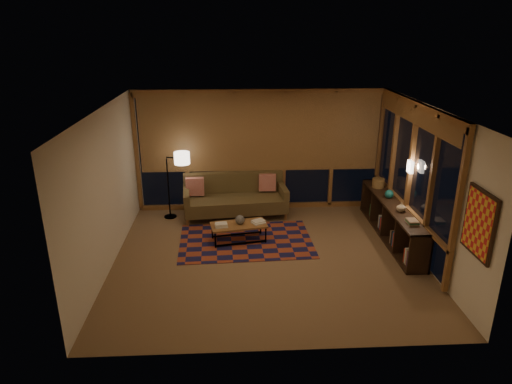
{
  "coord_description": "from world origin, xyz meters",
  "views": [
    {
      "loc": [
        -0.6,
        -7.32,
        3.98
      ],
      "look_at": [
        -0.19,
        0.5,
        1.1
      ],
      "focal_mm": 32.0,
      "sensor_mm": 36.0,
      "label": 1
    }
  ],
  "objects_px": {
    "bookshelf": "(391,221)",
    "sofa": "(235,197)",
    "coffee_table": "(239,232)",
    "floor_lamp": "(168,185)"
  },
  "relations": [
    {
      "from": "floor_lamp",
      "to": "bookshelf",
      "type": "bearing_deg",
      "value": -1.79
    },
    {
      "from": "sofa",
      "to": "floor_lamp",
      "type": "distance_m",
      "value": 1.46
    },
    {
      "from": "coffee_table",
      "to": "floor_lamp",
      "type": "relative_size",
      "value": 0.71
    },
    {
      "from": "coffee_table",
      "to": "floor_lamp",
      "type": "xyz_separation_m",
      "value": [
        -1.49,
        1.26,
        0.57
      ]
    },
    {
      "from": "sofa",
      "to": "coffee_table",
      "type": "distance_m",
      "value": 1.26
    },
    {
      "from": "coffee_table",
      "to": "floor_lamp",
      "type": "height_order",
      "value": "floor_lamp"
    },
    {
      "from": "bookshelf",
      "to": "sofa",
      "type": "bearing_deg",
      "value": 157.96
    },
    {
      "from": "sofa",
      "to": "bookshelf",
      "type": "bearing_deg",
      "value": -27.59
    },
    {
      "from": "floor_lamp",
      "to": "bookshelf",
      "type": "distance_m",
      "value": 4.68
    },
    {
      "from": "sofa",
      "to": "bookshelf",
      "type": "xyz_separation_m",
      "value": [
        3.05,
        -1.24,
        -0.09
      ]
    }
  ]
}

